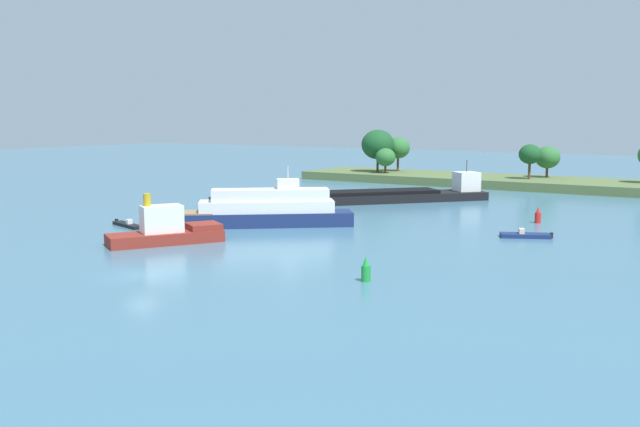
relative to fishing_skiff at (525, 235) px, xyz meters
The scene contains 9 objects.
ground_plane 38.52m from the fishing_skiff, 121.37° to the right, with size 400.00×400.00×0.00m, color teal.
treeline_island 57.35m from the fishing_skiff, 115.61° to the left, with size 66.89×16.32×9.61m.
fishing_skiff is the anchor object (origin of this frame).
cargo_barge 32.79m from the fishing_skiff, 150.22° to the left, with size 30.61×33.59×5.78m.
small_motorboat 42.68m from the fishing_skiff, 157.06° to the right, with size 5.67×2.67×0.86m.
white_riverboat 27.73m from the fishing_skiff, 163.62° to the right, with size 17.38×15.01×6.65m.
tugboat 35.60m from the fishing_skiff, 142.36° to the right, with size 8.55×11.14×4.91m.
channel_buoy_red 10.63m from the fishing_skiff, 98.83° to the left, with size 0.70×0.70×1.90m.
channel_buoy_green 25.77m from the fishing_skiff, 99.86° to the right, with size 0.70×0.70×1.90m.
Camera 1 is at (40.05, -37.22, 12.11)m, focal length 39.45 mm.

